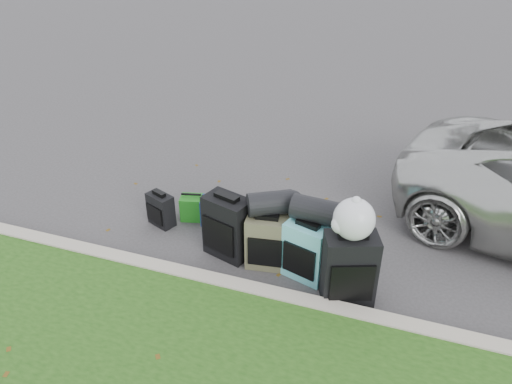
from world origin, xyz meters
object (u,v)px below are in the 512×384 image
(suitcase_small_black, at_px, (161,210))
(suitcase_olive, at_px, (267,242))
(suitcase_teal, at_px, (306,251))
(tote_navy, at_px, (214,210))
(suitcase_large_black_left, at_px, (228,227))
(tote_green, at_px, (192,208))
(suitcase_large_black_right, at_px, (349,269))

(suitcase_small_black, bearing_deg, suitcase_olive, 9.22)
(suitcase_teal, relative_size, tote_navy, 1.95)
(suitcase_small_black, height_order, suitcase_large_black_left, suitcase_large_black_left)
(suitcase_small_black, xyz_separation_m, suitcase_olive, (1.53, -0.34, 0.10))
(tote_green, bearing_deg, tote_navy, -11.48)
(suitcase_small_black, height_order, tote_navy, suitcase_small_black)
(suitcase_teal, distance_m, tote_navy, 1.53)
(suitcase_small_black, xyz_separation_m, suitcase_large_black_right, (2.49, -0.61, 0.18))
(suitcase_large_black_left, bearing_deg, suitcase_olive, 10.96)
(suitcase_large_black_right, bearing_deg, suitcase_olive, 143.50)
(suitcase_olive, relative_size, tote_green, 1.97)
(suitcase_large_black_left, distance_m, tote_navy, 0.73)
(suitcase_large_black_left, distance_m, suitcase_teal, 0.96)
(suitcase_teal, xyz_separation_m, tote_navy, (-1.38, 0.65, -0.16))
(tote_green, relative_size, tote_navy, 0.93)
(suitcase_large_black_left, xyz_separation_m, tote_green, (-0.72, 0.54, -0.22))
(suitcase_large_black_right, bearing_deg, suitcase_teal, 135.05)
(suitcase_large_black_right, bearing_deg, suitcase_small_black, 145.50)
(tote_navy, bearing_deg, suitcase_olive, -48.51)
(tote_navy, bearing_deg, suitcase_small_black, -171.74)
(suitcase_teal, distance_m, tote_green, 1.81)
(suitcase_large_black_left, height_order, tote_navy, suitcase_large_black_left)
(suitcase_teal, distance_m, suitcase_large_black_right, 0.55)
(suitcase_olive, xyz_separation_m, suitcase_large_black_right, (0.96, -0.27, 0.08))
(suitcase_olive, bearing_deg, suitcase_large_black_right, -24.58)
(suitcase_small_black, relative_size, suitcase_olive, 0.68)
(tote_navy, bearing_deg, suitcase_teal, -40.37)
(tote_green, bearing_deg, suitcase_teal, -34.80)
(suitcase_large_black_left, bearing_deg, tote_navy, 144.20)
(suitcase_small_black, height_order, suitcase_teal, suitcase_teal)
(suitcase_large_black_left, height_order, suitcase_olive, suitcase_large_black_left)
(tote_navy, bearing_deg, suitcase_large_black_right, -40.08)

